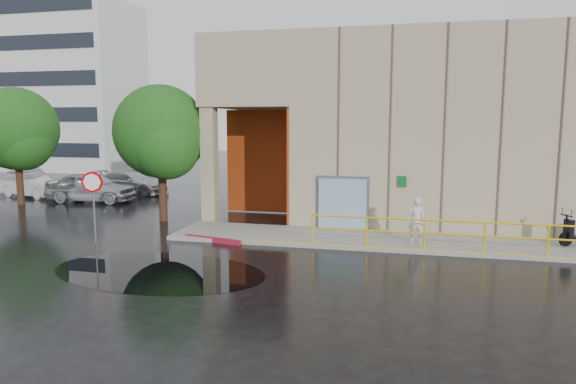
{
  "coord_description": "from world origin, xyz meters",
  "views": [
    {
      "loc": [
        2.7,
        -14.2,
        4.39
      ],
      "look_at": [
        -1.34,
        3.0,
        1.96
      ],
      "focal_mm": 32.0,
      "sensor_mm": 36.0,
      "label": 1
    }
  ],
  "objects_px": {
    "car_b": "(33,185)",
    "tree_far": "(18,132)",
    "red_curb": "(212,240)",
    "car_a": "(91,187)",
    "person": "(416,220)",
    "tree_near": "(162,135)",
    "car_c": "(130,183)",
    "stop_sign": "(93,191)"
  },
  "relations": [
    {
      "from": "car_c",
      "to": "tree_near",
      "type": "relative_size",
      "value": 0.81
    },
    {
      "from": "car_a",
      "to": "stop_sign",
      "type": "bearing_deg",
      "value": -148.72
    },
    {
      "from": "person",
      "to": "tree_near",
      "type": "distance_m",
      "value": 11.34
    },
    {
      "from": "person",
      "to": "car_b",
      "type": "bearing_deg",
      "value": -23.17
    },
    {
      "from": "person",
      "to": "tree_near",
      "type": "relative_size",
      "value": 0.27
    },
    {
      "from": "car_b",
      "to": "tree_far",
      "type": "bearing_deg",
      "value": -138.0
    },
    {
      "from": "red_curb",
      "to": "car_c",
      "type": "xyz_separation_m",
      "value": [
        -9.6,
        10.78,
        0.61
      ]
    },
    {
      "from": "car_b",
      "to": "tree_near",
      "type": "xyz_separation_m",
      "value": [
        11.0,
        -5.14,
        3.12
      ]
    },
    {
      "from": "car_a",
      "to": "car_b",
      "type": "bearing_deg",
      "value": 75.25
    },
    {
      "from": "stop_sign",
      "to": "car_c",
      "type": "relative_size",
      "value": 0.54
    },
    {
      "from": "red_curb",
      "to": "car_b",
      "type": "relative_size",
      "value": 0.58
    },
    {
      "from": "car_a",
      "to": "car_b",
      "type": "relative_size",
      "value": 1.16
    },
    {
      "from": "car_a",
      "to": "car_c",
      "type": "distance_m",
      "value": 3.4
    },
    {
      "from": "red_curb",
      "to": "car_a",
      "type": "xyz_separation_m",
      "value": [
        -10.0,
        7.41,
        0.73
      ]
    },
    {
      "from": "red_curb",
      "to": "stop_sign",
      "type": "bearing_deg",
      "value": -165.54
    },
    {
      "from": "car_b",
      "to": "tree_far",
      "type": "height_order",
      "value": "tree_far"
    },
    {
      "from": "car_c",
      "to": "stop_sign",
      "type": "bearing_deg",
      "value": -152.72
    },
    {
      "from": "tree_near",
      "to": "red_curb",
      "type": "bearing_deg",
      "value": -42.29
    },
    {
      "from": "tree_far",
      "to": "stop_sign",
      "type": "bearing_deg",
      "value": -37.48
    },
    {
      "from": "stop_sign",
      "to": "person",
      "type": "bearing_deg",
      "value": 16.06
    },
    {
      "from": "stop_sign",
      "to": "tree_near",
      "type": "distance_m",
      "value": 4.68
    },
    {
      "from": "tree_near",
      "to": "person",
      "type": "bearing_deg",
      "value": -11.69
    },
    {
      "from": "car_a",
      "to": "tree_far",
      "type": "relative_size",
      "value": 0.78
    },
    {
      "from": "person",
      "to": "car_a",
      "type": "relative_size",
      "value": 0.34
    },
    {
      "from": "red_curb",
      "to": "tree_far",
      "type": "xyz_separation_m",
      "value": [
        -13.05,
        5.77,
        3.76
      ]
    },
    {
      "from": "car_c",
      "to": "tree_far",
      "type": "height_order",
      "value": "tree_far"
    },
    {
      "from": "red_curb",
      "to": "tree_near",
      "type": "distance_m",
      "value": 6.0
    },
    {
      "from": "tree_far",
      "to": "car_c",
      "type": "bearing_deg",
      "value": 55.44
    },
    {
      "from": "car_a",
      "to": "person",
      "type": "bearing_deg",
      "value": -113.94
    },
    {
      "from": "person",
      "to": "red_curb",
      "type": "xyz_separation_m",
      "value": [
        -7.26,
        -0.95,
        -0.88
      ]
    },
    {
      "from": "tree_near",
      "to": "tree_far",
      "type": "bearing_deg",
      "value": 164.78
    },
    {
      "from": "person",
      "to": "red_curb",
      "type": "height_order",
      "value": "person"
    },
    {
      "from": "car_a",
      "to": "car_c",
      "type": "bearing_deg",
      "value": -10.18
    },
    {
      "from": "red_curb",
      "to": "tree_far",
      "type": "relative_size",
      "value": 0.39
    },
    {
      "from": "red_curb",
      "to": "car_a",
      "type": "bearing_deg",
      "value": 143.47
    },
    {
      "from": "car_c",
      "to": "tree_near",
      "type": "distance_m",
      "value": 10.25
    },
    {
      "from": "red_curb",
      "to": "car_b",
      "type": "distance_m",
      "value": 16.71
    },
    {
      "from": "car_c",
      "to": "tree_far",
      "type": "xyz_separation_m",
      "value": [
        -3.45,
        -5.01,
        3.15
      ]
    },
    {
      "from": "stop_sign",
      "to": "tree_far",
      "type": "bearing_deg",
      "value": 148.58
    },
    {
      "from": "stop_sign",
      "to": "tree_far",
      "type": "height_order",
      "value": "tree_far"
    },
    {
      "from": "tree_far",
      "to": "car_b",
      "type": "bearing_deg",
      "value": 119.49
    },
    {
      "from": "car_b",
      "to": "tree_far",
      "type": "distance_m",
      "value": 4.3
    }
  ]
}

